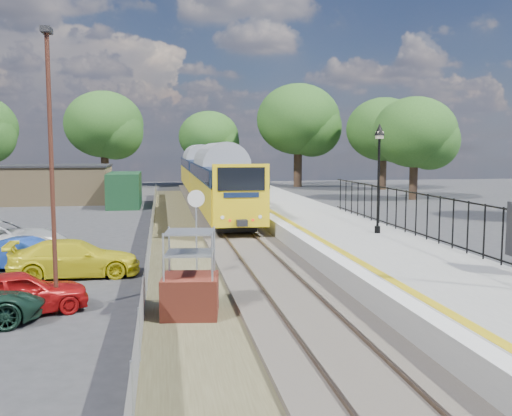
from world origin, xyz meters
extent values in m
plane|color=#2D2D30|center=(0.00, 0.00, 0.00)|extent=(120.00, 120.00, 0.00)
cube|color=#473F38|center=(0.00, 10.00, 0.10)|extent=(3.40, 80.00, 0.20)
cube|color=#4C472D|center=(-2.90, 8.00, 0.03)|extent=(2.60, 70.00, 0.06)
cube|color=brown|center=(-0.72, 10.00, 0.22)|extent=(0.07, 80.00, 0.14)
cube|color=brown|center=(0.72, 10.00, 0.22)|extent=(0.07, 80.00, 0.14)
cube|color=gray|center=(4.20, 8.00, 0.45)|extent=(5.00, 70.00, 0.90)
cube|color=silver|center=(1.95, 8.00, 0.91)|extent=(0.50, 70.00, 0.01)
cube|color=yellow|center=(2.45, 8.00, 0.91)|extent=(0.30, 70.00, 0.01)
cylinder|color=black|center=(5.30, 6.00, 1.05)|extent=(0.24, 0.24, 0.30)
cylinder|color=black|center=(5.30, 6.00, 2.90)|extent=(0.10, 0.10, 3.70)
cube|color=black|center=(5.30, 6.00, 4.85)|extent=(0.08, 0.08, 0.30)
cube|color=beige|center=(5.30, 6.00, 5.02)|extent=(0.26, 0.26, 0.30)
cone|color=black|center=(5.30, 6.00, 5.25)|extent=(0.44, 0.44, 0.50)
cube|color=black|center=(6.55, 2.50, 2.65)|extent=(0.05, 26.00, 0.05)
cube|color=#937A53|center=(-12.00, 32.00, 1.50)|extent=(8.00, 6.00, 3.00)
cube|color=black|center=(-12.00, 32.00, 3.05)|extent=(8.20, 6.20, 0.15)
cube|color=#153A1E|center=(-6.50, 28.00, 1.30)|extent=(2.40, 6.00, 2.60)
cylinder|color=#332319|center=(-10.00, 50.00, 1.92)|extent=(0.88, 0.88, 3.85)
ellipsoid|color=#26501A|center=(-10.00, 50.00, 7.15)|extent=(8.80, 8.80, 7.48)
cylinder|color=#332319|center=(2.00, 52.00, 1.57)|extent=(0.72, 0.72, 3.15)
ellipsoid|color=#26501A|center=(2.00, 52.00, 5.85)|extent=(7.20, 7.20, 6.12)
cylinder|color=#332319|center=(12.00, 48.00, 2.10)|extent=(0.96, 0.96, 4.20)
ellipsoid|color=#26501A|center=(12.00, 48.00, 7.80)|extent=(9.60, 9.60, 8.16)
cylinder|color=#332319|center=(20.00, 42.00, 1.75)|extent=(0.80, 0.80, 3.50)
ellipsoid|color=#26501A|center=(20.00, 42.00, 6.50)|extent=(8.00, 8.00, 6.80)
cylinder|color=#332319|center=(18.00, 30.00, 1.57)|extent=(0.72, 0.72, 3.15)
ellipsoid|color=#26501A|center=(18.00, 30.00, 5.85)|extent=(7.20, 7.20, 6.12)
cube|color=yellow|center=(0.00, 19.89, 1.69)|extent=(2.80, 20.00, 1.90)
cube|color=#0F1C39|center=(0.00, 19.89, 2.99)|extent=(2.82, 20.00, 0.90)
cube|color=black|center=(0.00, 19.89, 2.99)|extent=(2.82, 18.00, 0.70)
cube|color=black|center=(0.00, 19.89, 0.51)|extent=(2.00, 18.00, 0.45)
cube|color=yellow|center=(0.00, 40.49, 1.69)|extent=(2.80, 20.00, 1.90)
cube|color=#0F1C39|center=(0.00, 40.49, 2.99)|extent=(2.82, 20.00, 0.90)
cube|color=black|center=(0.00, 40.49, 2.99)|extent=(2.82, 18.00, 0.70)
cube|color=black|center=(0.00, 40.49, 0.51)|extent=(2.00, 18.00, 0.45)
cube|color=black|center=(0.00, 9.68, 3.04)|extent=(2.24, 0.04, 1.10)
cube|color=maroon|center=(-2.99, -1.86, 0.56)|extent=(1.63, 1.63, 1.12)
cylinder|color=#999EA3|center=(-2.50, 3.36, 1.35)|extent=(0.06, 0.06, 2.71)
cylinder|color=silver|center=(-2.50, 3.31, 2.71)|extent=(0.60, 0.16, 0.61)
cylinder|color=#482318|center=(-6.56, -0.93, 3.73)|extent=(0.12, 0.12, 7.46)
cube|color=black|center=(-6.56, -0.93, 7.51)|extent=(0.25, 0.50, 0.15)
imported|color=#AE1010|center=(-7.55, -0.97, 0.62)|extent=(3.95, 2.77, 1.25)
imported|color=#1A3D9E|center=(-8.60, 5.03, 0.59)|extent=(3.81, 2.20, 1.19)
imported|color=yellow|center=(-6.72, 3.63, 0.65)|extent=(4.55, 2.05, 1.29)
camera|label=1|loc=(-3.69, -16.71, 4.47)|focal=40.00mm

